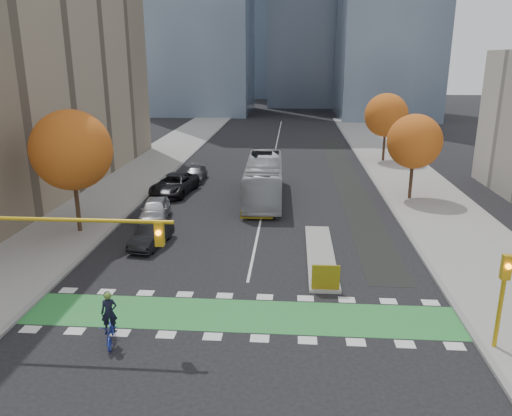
% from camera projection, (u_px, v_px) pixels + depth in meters
% --- Properties ---
extents(ground, '(300.00, 300.00, 0.00)m').
position_uv_depth(ground, '(237.00, 333.00, 21.40)').
color(ground, black).
rests_on(ground, ground).
extents(sidewalk_west, '(7.00, 120.00, 0.15)m').
position_uv_depth(sidewalk_west, '(102.00, 199.00, 41.43)').
color(sidewalk_west, gray).
rests_on(sidewalk_west, ground).
extents(sidewalk_east, '(7.00, 120.00, 0.15)m').
position_uv_depth(sidewalk_east, '(434.00, 206.00, 39.52)').
color(sidewalk_east, gray).
rests_on(sidewalk_east, ground).
extents(curb_west, '(0.30, 120.00, 0.16)m').
position_uv_depth(curb_west, '(144.00, 200.00, 41.18)').
color(curb_west, gray).
rests_on(curb_west, ground).
extents(curb_east, '(0.30, 120.00, 0.16)m').
position_uv_depth(curb_east, '(389.00, 205.00, 39.77)').
color(curb_east, gray).
rests_on(curb_east, ground).
extents(bike_crossing, '(20.00, 3.00, 0.01)m').
position_uv_depth(bike_crossing, '(241.00, 315.00, 22.83)').
color(bike_crossing, '#2C873A').
rests_on(bike_crossing, ground).
extents(centre_line, '(0.15, 70.00, 0.01)m').
position_uv_depth(centre_line, '(274.00, 157.00, 59.60)').
color(centre_line, silver).
rests_on(centre_line, ground).
extents(bike_lane_paint, '(2.50, 50.00, 0.01)m').
position_uv_depth(bike_lane_paint, '(345.00, 177.00, 49.51)').
color(bike_lane_paint, black).
rests_on(bike_lane_paint, ground).
extents(median_island, '(1.60, 10.00, 0.16)m').
position_uv_depth(median_island, '(320.00, 255.00, 29.68)').
color(median_island, gray).
rests_on(median_island, ground).
extents(hazard_board, '(1.40, 0.12, 1.30)m').
position_uv_depth(hazard_board, '(326.00, 277.00, 24.89)').
color(hazard_board, yellow).
rests_on(hazard_board, median_island).
extents(tree_west, '(5.20, 5.20, 8.22)m').
position_uv_depth(tree_west, '(72.00, 150.00, 32.09)').
color(tree_west, '#332114').
rests_on(tree_west, ground).
extents(tree_east_near, '(4.40, 4.40, 7.08)m').
position_uv_depth(tree_east_near, '(414.00, 142.00, 40.16)').
color(tree_east_near, '#332114').
rests_on(tree_east_near, ground).
extents(tree_east_far, '(4.80, 4.80, 7.65)m').
position_uv_depth(tree_east_far, '(386.00, 115.00, 55.29)').
color(tree_east_far, '#332114').
rests_on(tree_east_far, ground).
extents(traffic_signal_west, '(8.53, 0.56, 5.20)m').
position_uv_depth(traffic_signal_west, '(41.00, 244.00, 20.31)').
color(traffic_signal_west, '#BF9914').
rests_on(traffic_signal_west, ground).
extents(traffic_signal_east, '(0.35, 0.43, 4.10)m').
position_uv_depth(traffic_signal_east, '(503.00, 288.00, 19.38)').
color(traffic_signal_east, '#BF9914').
rests_on(traffic_signal_east, ground).
extents(cyclist, '(1.19, 2.11, 2.31)m').
position_uv_depth(cyclist, '(110.00, 326.00, 20.40)').
color(cyclist, navy).
rests_on(cyclist, ground).
extents(bus, '(3.25, 12.43, 3.44)m').
position_uv_depth(bus, '(264.00, 179.00, 41.32)').
color(bus, '#AAAEB1').
rests_on(bus, ground).
extents(parked_car_a, '(2.54, 5.00, 1.63)m').
position_uv_depth(parked_car_a, '(155.00, 210.00, 35.96)').
color(parked_car_a, '#A9AAAF').
rests_on(parked_car_a, ground).
extents(parked_car_b, '(2.04, 4.41, 1.40)m').
position_uv_depth(parked_car_b, '(151.00, 235.00, 31.14)').
color(parked_car_b, black).
rests_on(parked_car_b, ground).
extents(parked_car_c, '(1.94, 4.60, 1.33)m').
position_uv_depth(parked_car_c, '(195.00, 174.00, 47.81)').
color(parked_car_c, '#4A494E').
rests_on(parked_car_c, ground).
extents(parked_car_d, '(3.61, 6.49, 1.72)m').
position_uv_depth(parked_car_d, '(174.00, 184.00, 43.04)').
color(parked_car_d, black).
rests_on(parked_car_d, ground).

